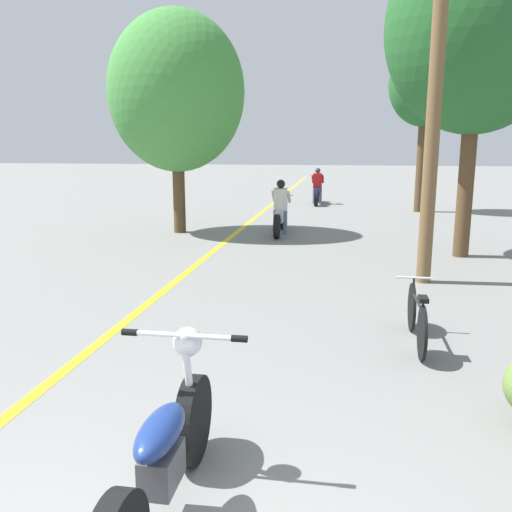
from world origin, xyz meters
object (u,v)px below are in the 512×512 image
roadside_tree_left (176,92)px  bicycle_parked (417,317)px  utility_pole (436,73)px  roadside_tree_right_far (426,86)px  motorcycle_rider_lead (281,214)px  motorcycle_rider_far (317,191)px  roadside_tree_right_near (478,28)px  motorcycle_foreground (164,455)px

roadside_tree_left → bicycle_parked: bearing=-55.2°
utility_pole → roadside_tree_right_far: (1.17, 10.24, 0.81)m
bicycle_parked → motorcycle_rider_lead: bearing=108.3°
roadside_tree_left → motorcycle_rider_far: roadside_tree_left is taller
utility_pole → roadside_tree_right_near: (1.08, 2.40, 1.12)m
motorcycle_rider_lead → motorcycle_foreground: bearing=-86.9°
roadside_tree_right_near → bicycle_parked: roadside_tree_right_near is taller
utility_pole → motorcycle_rider_far: bearing=101.6°
utility_pole → motorcycle_foreground: bearing=-110.5°
motorcycle_rider_far → utility_pole: bearing=-78.4°
roadside_tree_left → motorcycle_rider_lead: size_ratio=2.71×
roadside_tree_right_far → bicycle_parked: bearing=-97.1°
motorcycle_rider_lead → bicycle_parked: bearing=-71.7°
motorcycle_rider_far → roadside_tree_left: bearing=-113.3°
roadside_tree_right_far → bicycle_parked: roadside_tree_right_far is taller
utility_pole → motorcycle_rider_lead: bearing=123.2°
roadside_tree_right_near → motorcycle_rider_far: (-3.57, 9.74, -4.05)m
roadside_tree_left → motorcycle_rider_far: size_ratio=2.64×
roadside_tree_right_near → bicycle_parked: (-1.57, -5.50, -4.25)m
utility_pole → motorcycle_rider_far: (-2.49, 12.14, -2.93)m
utility_pole → motorcycle_rider_far: 12.74m
roadside_tree_right_far → motorcycle_rider_lead: size_ratio=2.74×
roadside_tree_right_near → roadside_tree_left: bearing=163.0°
motorcycle_rider_far → roadside_tree_right_far: bearing=-27.5°
motorcycle_foreground → motorcycle_rider_lead: size_ratio=0.99×
utility_pole → roadside_tree_right_near: utility_pole is taller
motorcycle_rider_far → bicycle_parked: (1.99, -15.23, -0.19)m
roadside_tree_right_far → motorcycle_rider_far: roadside_tree_right_far is taller
motorcycle_rider_lead → motorcycle_rider_far: motorcycle_rider_lead is taller
utility_pole → bicycle_parked: (-0.49, -3.09, -3.12)m
roadside_tree_right_near → bicycle_parked: size_ratio=4.17×
roadside_tree_left → motorcycle_foreground: roadside_tree_left is taller
roadside_tree_left → roadside_tree_right_far: bearing=39.6°
motorcycle_rider_lead → motorcycle_rider_far: bearing=85.7°
roadside_tree_right_near → motorcycle_foreground: bearing=-111.5°
motorcycle_foreground → bicycle_parked: bearing=60.4°
motorcycle_rider_lead → roadside_tree_right_near: bearing=-28.6°
utility_pole → motorcycle_rider_lead: utility_pole is taller
roadside_tree_left → motorcycle_rider_far: 8.88m
roadside_tree_left → motorcycle_rider_far: bearing=66.7°
motorcycle_foreground → utility_pole: bearing=69.5°
roadside_tree_right_far → motorcycle_foreground: 17.57m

